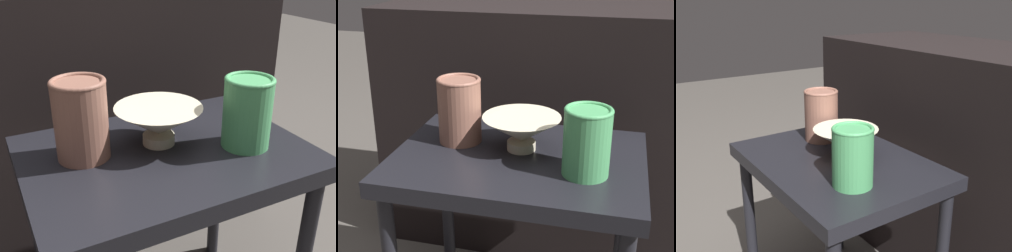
% 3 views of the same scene
% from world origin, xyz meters
% --- Properties ---
extents(table, '(0.60, 0.44, 0.54)m').
position_xyz_m(table, '(0.00, 0.00, 0.47)').
color(table, black).
rests_on(table, ground_plane).
extents(couch_backdrop, '(1.12, 0.50, 0.83)m').
position_xyz_m(couch_backdrop, '(0.00, 0.55, 0.41)').
color(couch_backdrop, black).
rests_on(couch_backdrop, ground_plane).
extents(bowl, '(0.19, 0.19, 0.09)m').
position_xyz_m(bowl, '(0.00, 0.03, 0.59)').
color(bowl, beige).
rests_on(bowl, table).
extents(vase_textured_left, '(0.11, 0.11, 0.17)m').
position_xyz_m(vase_textured_left, '(-0.16, 0.05, 0.62)').
color(vase_textured_left, brown).
rests_on(vase_textured_left, table).
extents(vase_colorful_right, '(0.11, 0.11, 0.15)m').
position_xyz_m(vase_colorful_right, '(0.16, -0.06, 0.62)').
color(vase_colorful_right, '#47995B').
rests_on(vase_colorful_right, table).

